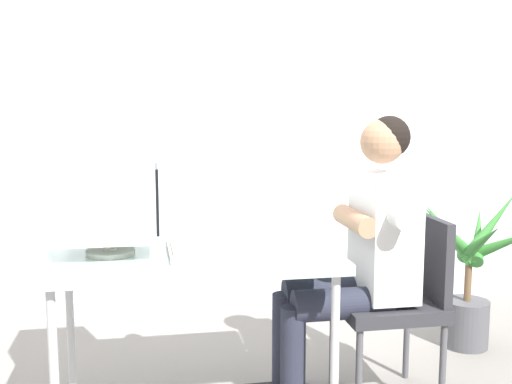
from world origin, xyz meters
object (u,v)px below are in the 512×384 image
object	(u,v)px
keyboard	(189,249)
potted_plant	(468,272)
person_seated	(359,251)
desk	(194,266)
crt_monitor	(110,200)
desk_mug	(196,228)
office_chair	(399,294)

from	to	relation	value
keyboard	potted_plant	xyz separation A→B (m)	(1.59, 0.55, -0.33)
keyboard	person_seated	xyz separation A→B (m)	(0.76, 0.02, -0.05)
desk	crt_monitor	distance (m)	0.44
desk	keyboard	xyz separation A→B (m)	(-0.02, 0.01, 0.07)
keyboard	desk_mug	size ratio (longest dim) A/B	4.16
keyboard	potted_plant	size ratio (longest dim) A/B	0.49
office_chair	desk_mug	size ratio (longest dim) A/B	8.00
crt_monitor	office_chair	world-z (taller)	crt_monitor
potted_plant	person_seated	bearing A→B (deg)	-147.74
person_seated	desk_mug	distance (m)	0.75
desk	potted_plant	bearing A→B (deg)	19.38
potted_plant	keyboard	bearing A→B (deg)	-161.04
office_chair	desk_mug	distance (m)	0.98
desk_mug	crt_monitor	bearing A→B (deg)	-148.97
potted_plant	desk_mug	distance (m)	1.61
person_seated	potted_plant	bearing A→B (deg)	32.26
keyboard	potted_plant	world-z (taller)	potted_plant
keyboard	person_seated	size ratio (longest dim) A/B	0.34
crt_monitor	office_chair	xyz separation A→B (m)	(1.28, 0.01, -0.47)
desk	desk_mug	size ratio (longest dim) A/B	11.31
crt_monitor	desk_mug	world-z (taller)	crt_monitor
person_seated	desk_mug	world-z (taller)	person_seated
crt_monitor	desk_mug	distance (m)	0.46
crt_monitor	keyboard	xyz separation A→B (m)	(0.32, -0.02, -0.21)
person_seated	desk	bearing A→B (deg)	-177.66
office_chair	keyboard	bearing A→B (deg)	-178.59
desk	desk_mug	distance (m)	0.27
keyboard	desk_mug	distance (m)	0.25
desk	potted_plant	size ratio (longest dim) A/B	1.34
desk	person_seated	distance (m)	0.74
crt_monitor	potted_plant	size ratio (longest dim) A/B	0.44
crt_monitor	person_seated	size ratio (longest dim) A/B	0.30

